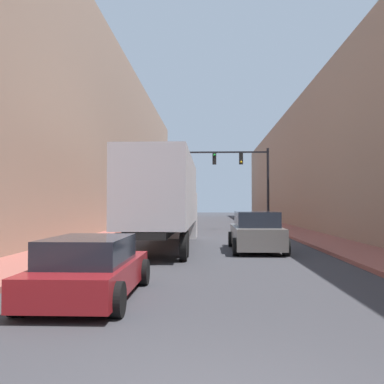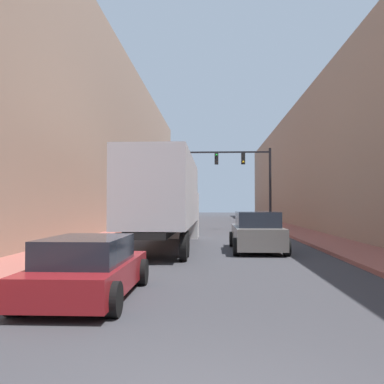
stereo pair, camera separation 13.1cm
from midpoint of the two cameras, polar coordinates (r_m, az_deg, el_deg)
sidewalk_right at (r=34.48m, az=12.81°, el=-4.81°), size 2.58×80.00×0.15m
sidewalk_left at (r=34.49m, az=-7.28°, el=-4.84°), size 2.58×80.00×0.15m
building_right at (r=35.58m, az=19.58°, el=3.93°), size 6.00×80.00×10.80m
building_left at (r=35.86m, az=-14.05°, el=7.17°), size 6.00×80.00×14.94m
semi_truck at (r=20.40m, az=-3.15°, el=-0.82°), size 2.59×13.18×4.06m
sedan_car at (r=9.52m, az=-13.25°, el=-9.92°), size 2.03×4.36×1.31m
suv_car at (r=18.66m, az=8.81°, el=-5.32°), size 2.19×4.92×1.69m
traffic_signal_gantry at (r=33.70m, az=7.97°, el=2.49°), size 6.36×0.35×6.39m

